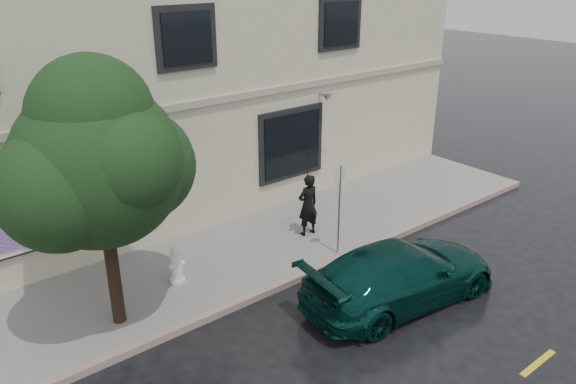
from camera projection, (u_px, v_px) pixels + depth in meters
ground at (323, 320)px, 11.62m from camera, size 90.00×90.00×0.00m
sidewalk at (235, 257)px, 13.92m from camera, size 20.00×3.50×0.15m
curb at (278, 287)px, 12.66m from camera, size 20.00×0.18×0.16m
building at (123, 83)px, 16.72m from camera, size 20.00×8.12×7.00m
billboard at (70, 195)px, 12.50m from camera, size 4.30×0.16×2.20m
car at (401, 274)px, 12.03m from camera, size 4.79×2.55×1.34m
pedestrian at (308, 205)px, 14.60m from camera, size 0.63×0.43×1.67m
umbrella at (309, 161)px, 14.13m from camera, size 1.14×1.14×0.76m
street_tree at (99, 166)px, 10.08m from camera, size 3.07×3.07×4.88m
fire_hydrant at (177, 265)px, 12.55m from camera, size 0.37×0.34×0.89m
sign_pole at (339, 201)px, 13.41m from camera, size 0.28×0.05×2.31m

